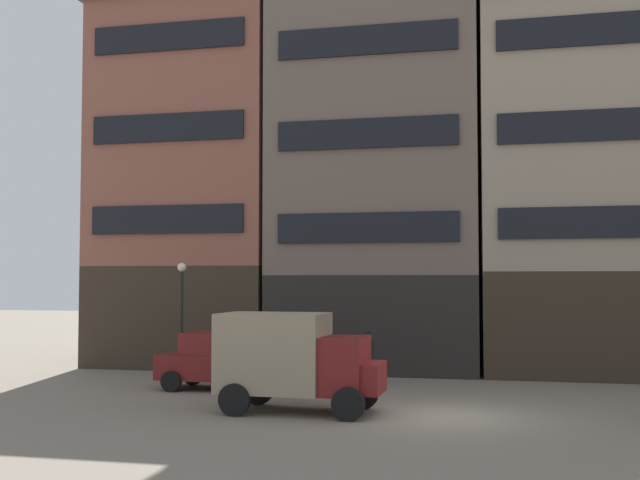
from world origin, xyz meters
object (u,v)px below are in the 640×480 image
delivery_truck_near (295,358)px  pedestrian_officer (368,355)px  sedan_dark (216,361)px  streetlamp_curbside (182,303)px

delivery_truck_near → pedestrian_officer: size_ratio=2.44×
delivery_truck_near → sedan_dark: size_ratio=1.17×
delivery_truck_near → streetlamp_curbside: 8.33m
pedestrian_officer → streetlamp_curbside: (-6.74, 0.05, 1.69)m
delivery_truck_near → sedan_dark: (-3.55, 3.61, -0.51)m
pedestrian_officer → delivery_truck_near: bearing=-99.8°
pedestrian_officer → streetlamp_curbside: 6.95m
sedan_dark → delivery_truck_near: bearing=-45.5°
sedan_dark → pedestrian_officer: 5.09m
delivery_truck_near → streetlamp_curbside: (-5.73, 5.91, 1.25)m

